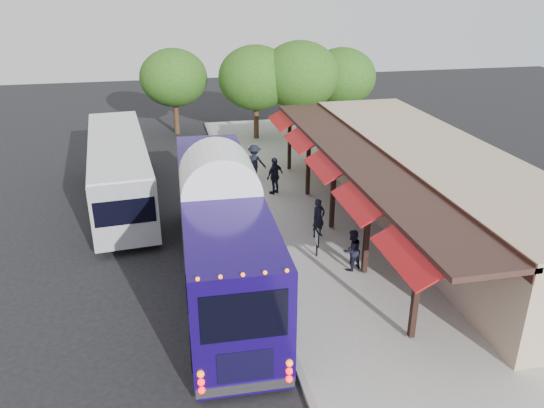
{
  "coord_description": "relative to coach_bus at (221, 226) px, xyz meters",
  "views": [
    {
      "loc": [
        -3.19,
        -16.29,
        10.4
      ],
      "look_at": [
        0.97,
        3.46,
        1.8
      ],
      "focal_mm": 35.0,
      "sensor_mm": 36.0,
      "label": 1
    }
  ],
  "objects": [
    {
      "name": "ground",
      "position": [
        1.45,
        -0.92,
        -2.2
      ],
      "size": [
        90.0,
        90.0,
        0.0
      ],
      "primitive_type": "plane",
      "color": "black",
      "rests_on": "ground"
    },
    {
      "name": "ped_a",
      "position": [
        4.43,
        2.46,
        -1.19
      ],
      "size": [
        0.73,
        0.61,
        1.71
      ],
      "primitive_type": "imported",
      "rotation": [
        0.0,
        0.0,
        0.38
      ],
      "color": "black",
      "rests_on": "sidewalk"
    },
    {
      "name": "ped_c",
      "position": [
        3.65,
        7.69,
        -1.07
      ],
      "size": [
        1.2,
        1.06,
        1.95
      ],
      "primitive_type": "imported",
      "rotation": [
        0.0,
        0.0,
        3.78
      ],
      "color": "black",
      "rests_on": "sidewalk"
    },
    {
      "name": "tree_mid",
      "position": [
        7.45,
        17.4,
        2.29
      ],
      "size": [
        5.26,
        5.26,
        6.73
      ],
      "color": "#382314",
      "rests_on": "ground"
    },
    {
      "name": "ped_d",
      "position": [
        3.01,
        10.05,
        -1.07
      ],
      "size": [
        1.44,
        1.13,
        1.95
      ],
      "primitive_type": "imported",
      "rotation": [
        0.0,
        0.0,
        2.77
      ],
      "color": "black",
      "rests_on": "sidewalk"
    },
    {
      "name": "coach_bus",
      "position": [
        0.0,
        0.0,
        0.0
      ],
      "size": [
        3.01,
        12.86,
        4.09
      ],
      "rotation": [
        0.0,
        0.0,
        -0.02
      ],
      "color": "#150753",
      "rests_on": "ground"
    },
    {
      "name": "city_bus",
      "position": [
        -4.03,
        8.49,
        -0.4
      ],
      "size": [
        3.72,
        12.28,
        3.25
      ],
      "rotation": [
        0.0,
        0.0,
        0.09
      ],
      "color": "gray",
      "rests_on": "ground"
    },
    {
      "name": "ped_b",
      "position": [
        4.85,
        -0.52,
        -1.22
      ],
      "size": [
        0.97,
        0.88,
        1.64
      ],
      "primitive_type": "imported",
      "rotation": [
        0.0,
        0.0,
        3.53
      ],
      "color": "black",
      "rests_on": "sidewalk"
    },
    {
      "name": "curb",
      "position": [
        1.5,
        3.08,
        -2.12
      ],
      "size": [
        0.2,
        40.0,
        0.16
      ],
      "primitive_type": "cube",
      "color": "gray",
      "rests_on": "ground"
    },
    {
      "name": "tree_right",
      "position": [
        10.8,
        18.59,
        1.85
      ],
      "size": [
        4.74,
        4.74,
        6.07
      ],
      "color": "#382314",
      "rests_on": "ground"
    },
    {
      "name": "station_shelter",
      "position": [
        9.83,
        3.08,
        -0.35
      ],
      "size": [
        8.15,
        20.0,
        3.6
      ],
      "color": "tan",
      "rests_on": "ground"
    },
    {
      "name": "sidewalk",
      "position": [
        6.45,
        3.08,
        -2.12
      ],
      "size": [
        10.0,
        40.0,
        0.15
      ],
      "primitive_type": "cube",
      "color": "#9E9B93",
      "rests_on": "ground"
    },
    {
      "name": "tree_left",
      "position": [
        4.57,
        18.08,
        2.1
      ],
      "size": [
        5.03,
        5.03,
        6.44
      ],
      "color": "#382314",
      "rests_on": "ground"
    },
    {
      "name": "tree_far",
      "position": [
        -0.75,
        20.96,
        1.82
      ],
      "size": [
        4.71,
        4.71,
        6.03
      ],
      "color": "#382314",
      "rests_on": "ground"
    },
    {
      "name": "sign_board",
      "position": [
        3.86,
        0.74,
        -1.29
      ],
      "size": [
        0.08,
        0.51,
        1.12
      ],
      "rotation": [
        0.0,
        0.0,
        -0.05
      ],
      "color": "black",
      "rests_on": "sidewalk"
    }
  ]
}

